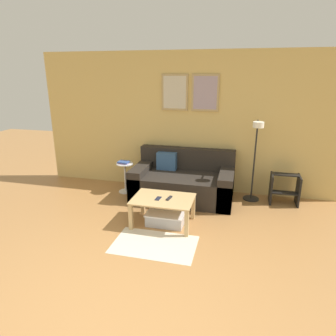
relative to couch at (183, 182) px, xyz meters
name	(u,v)px	position (x,y,z in m)	size (l,w,h in m)	color
ground_plane	(112,316)	(-0.10, -2.90, -0.29)	(16.00, 16.00, 0.00)	#A87542
wall_back	(184,122)	(-0.09, 0.50, 0.99)	(5.60, 0.09, 2.55)	#D6B76B
area_rug	(154,244)	(-0.05, -1.64, -0.29)	(1.10, 0.69, 0.01)	beige
couch	(183,182)	(0.00, 0.00, 0.00)	(1.76, 0.96, 0.84)	#28231E
coffee_table	(163,203)	(-0.09, -1.06, 0.05)	(0.89, 0.62, 0.41)	tan
storage_bin	(166,218)	(-0.05, -1.03, -0.20)	(0.57, 0.41, 0.19)	#B2B2B7
floor_lamp	(255,155)	(1.20, 0.08, 0.57)	(0.28, 0.49, 1.43)	black
side_table	(125,175)	(-1.11, 0.00, 0.04)	(0.31, 0.31, 0.57)	white
book_stack	(124,162)	(-1.12, -0.01, 0.29)	(0.21, 0.18, 0.04)	#8C4C93
remote_control	(169,198)	(0.00, -1.05, 0.13)	(0.04, 0.15, 0.02)	#232328
cell_phone	(158,198)	(-0.16, -1.09, 0.12)	(0.07, 0.14, 0.01)	#1E2338
step_stool	(284,188)	(1.74, 0.18, -0.02)	(0.47, 0.35, 0.51)	black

